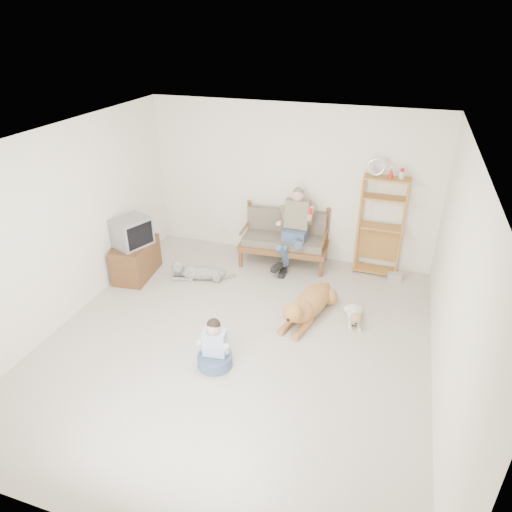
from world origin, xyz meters
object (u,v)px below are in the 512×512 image
(loveseat, at_px, (285,237))
(golden_retriever, at_px, (308,305))
(etagere, at_px, (381,226))
(tv_stand, at_px, (136,259))

(loveseat, bearing_deg, golden_retriever, -67.24)
(etagere, height_order, tv_stand, etagere)
(etagere, relative_size, tv_stand, 2.09)
(etagere, bearing_deg, tv_stand, -160.14)
(tv_stand, distance_m, golden_retriever, 3.02)
(loveseat, height_order, etagere, etagere)
(etagere, relative_size, golden_retriever, 1.26)
(tv_stand, height_order, golden_retriever, tv_stand)
(tv_stand, bearing_deg, loveseat, 23.26)
(loveseat, xyz_separation_m, golden_retriever, (0.76, -1.52, -0.29))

